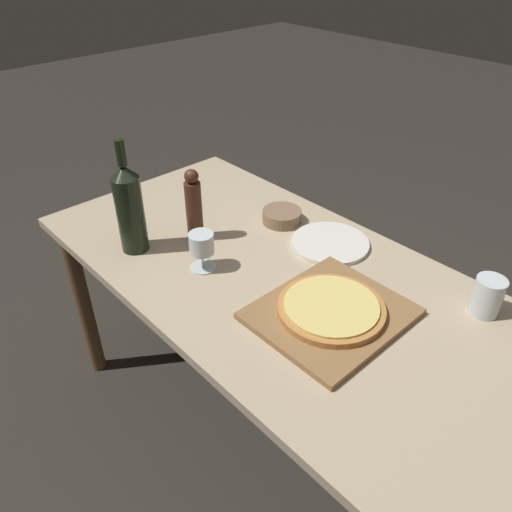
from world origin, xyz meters
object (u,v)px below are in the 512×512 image
(pepper_mill, at_px, (194,207))
(pizza, at_px, (331,308))
(wine_glass, at_px, (202,245))
(small_bowl, at_px, (282,216))
(wine_bottle, at_px, (130,208))

(pepper_mill, bearing_deg, pizza, -87.22)
(pizza, height_order, wine_glass, wine_glass)
(pizza, height_order, small_bowl, small_bowl)
(pepper_mill, height_order, small_bowl, pepper_mill)
(wine_bottle, distance_m, pepper_mill, 0.20)
(pizza, xyz_separation_m, small_bowl, (0.25, 0.43, -0.01))
(pizza, relative_size, small_bowl, 2.11)
(pizza, height_order, wine_bottle, wine_bottle)
(wine_glass, bearing_deg, pizza, -74.20)
(pizza, distance_m, small_bowl, 0.50)
(small_bowl, bearing_deg, pizza, -120.25)
(pepper_mill, relative_size, wine_glass, 2.03)
(pizza, bearing_deg, pepper_mill, 92.78)
(wine_bottle, xyz_separation_m, wine_glass, (0.09, -0.23, -0.07))
(wine_bottle, height_order, small_bowl, wine_bottle)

